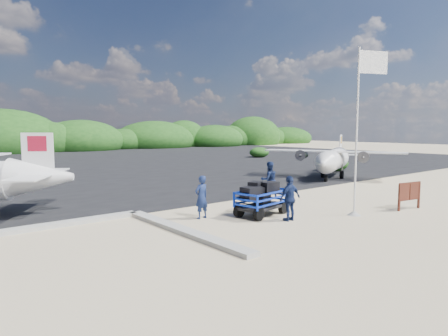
# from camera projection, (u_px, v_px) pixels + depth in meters

# --- Properties ---
(ground) EXTENTS (160.00, 160.00, 0.00)m
(ground) POSITION_uv_depth(u_px,v_px,m) (304.00, 221.00, 15.14)
(ground) COLOR beige
(asphalt_apron) EXTENTS (90.00, 50.00, 0.04)m
(asphalt_apron) POSITION_uv_depth(u_px,v_px,m) (58.00, 165.00, 38.26)
(asphalt_apron) COLOR #B2B2B2
(asphalt_apron) RESTS_ON ground
(lagoon) EXTENTS (9.00, 7.00, 0.40)m
(lagoon) POSITION_uv_depth(u_px,v_px,m) (41.00, 260.00, 10.63)
(lagoon) COLOR #B2B2B2
(lagoon) RESTS_ON ground
(vegetation_band) EXTENTS (124.00, 8.00, 4.40)m
(vegetation_band) POSITION_uv_depth(u_px,v_px,m) (4.00, 153.00, 57.53)
(vegetation_band) COLOR #B2B2B2
(vegetation_band) RESTS_ON ground
(baggage_cart) EXTENTS (2.64, 1.79, 1.22)m
(baggage_cart) POSITION_uv_depth(u_px,v_px,m) (262.00, 215.00, 16.14)
(baggage_cart) COLOR #0E34D8
(baggage_cart) RESTS_ON ground
(flagpole) EXTENTS (1.44, 1.02, 6.66)m
(flagpole) POSITION_uv_depth(u_px,v_px,m) (354.00, 215.00, 16.15)
(flagpole) COLOR white
(flagpole) RESTS_ON ground
(signboard) EXTENTS (1.49, 0.39, 1.22)m
(signboard) POSITION_uv_depth(u_px,v_px,m) (409.00, 210.00, 17.25)
(signboard) COLOR #592719
(signboard) RESTS_ON ground
(crew_a) EXTENTS (0.65, 0.46, 1.69)m
(crew_a) POSITION_uv_depth(u_px,v_px,m) (201.00, 197.00, 15.48)
(crew_a) COLOR navy
(crew_a) RESTS_ON ground
(crew_b) EXTENTS (1.09, 0.97, 1.85)m
(crew_b) POSITION_uv_depth(u_px,v_px,m) (269.00, 180.00, 20.00)
(crew_b) COLOR navy
(crew_b) RESTS_ON ground
(crew_c) EXTENTS (1.03, 0.46, 1.72)m
(crew_c) POSITION_uv_depth(u_px,v_px,m) (290.00, 198.00, 15.09)
(crew_c) COLOR navy
(crew_c) RESTS_ON ground
(aircraft_large) EXTENTS (19.49, 19.49, 4.23)m
(aircraft_large) POSITION_uv_depth(u_px,v_px,m) (189.00, 162.00, 41.51)
(aircraft_large) COLOR #B2B2B2
(aircraft_large) RESTS_ON ground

